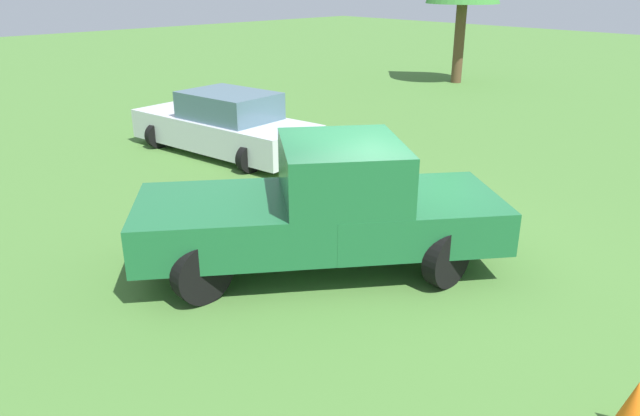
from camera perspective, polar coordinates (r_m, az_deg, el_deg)
ground_plane at (r=9.14m, az=5.26°, el=-3.99°), size 80.00×80.00×0.00m
pickup_truck at (r=8.23m, az=0.89°, el=0.39°), size 5.13×4.41×1.83m
sedan_near at (r=14.13m, az=-9.07°, el=7.82°), size 2.45×4.93×1.44m
traffic_cone at (r=6.32m, az=27.82°, el=-16.49°), size 0.32×0.32×0.55m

